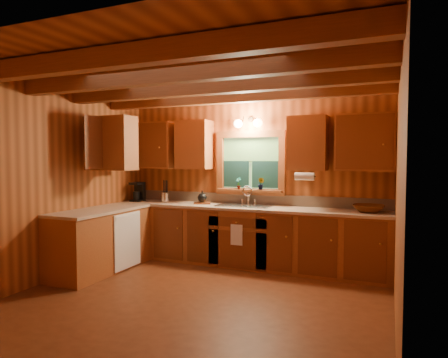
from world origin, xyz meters
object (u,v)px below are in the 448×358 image
at_px(sink, 245,209).
at_px(cutting_board, 202,203).
at_px(coffee_maker, 138,192).
at_px(wicker_basket, 369,209).

xyz_separation_m(sink, cutting_board, (-0.72, 0.02, 0.06)).
xyz_separation_m(coffee_maker, cutting_board, (1.17, 0.07, -0.15)).
xyz_separation_m(sink, coffee_maker, (-1.89, -0.05, 0.20)).
bearing_deg(wicker_basket, sink, 179.90).
height_order(coffee_maker, cutting_board, coffee_maker).
xyz_separation_m(sink, wicker_basket, (1.77, -0.00, 0.09)).
height_order(cutting_board, wicker_basket, wicker_basket).
bearing_deg(coffee_maker, sink, 2.85).
bearing_deg(wicker_basket, coffee_maker, -179.29).
distance_m(coffee_maker, cutting_board, 1.18).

